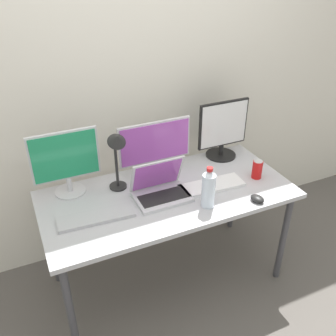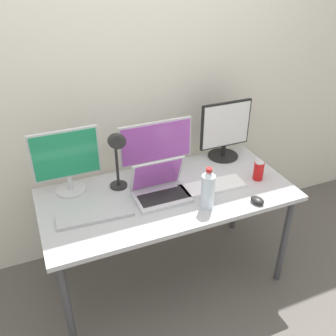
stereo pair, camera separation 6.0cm
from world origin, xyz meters
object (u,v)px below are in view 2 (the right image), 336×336
object	(u,v)px
monitor_right	(225,130)
laptop_silver	(160,188)
water_bottle	(208,189)
soda_can_near_keyboard	(259,171)
keyboard_main	(95,216)
work_desk	(168,201)
monitor_left	(66,159)
keyboard_aux	(212,186)
monitor_center	(156,145)
mouse_by_keyboard	(257,200)
desk_lamp	(118,150)

from	to	relation	value
monitor_right	laptop_silver	xyz separation A→B (m)	(-0.61, -0.29, -0.15)
water_bottle	soda_can_near_keyboard	distance (m)	0.47
monitor_right	keyboard_main	bearing A→B (deg)	-161.62
work_desk	laptop_silver	distance (m)	0.13
monitor_left	soda_can_near_keyboard	world-z (taller)	monitor_left
monitor_left	keyboard_aux	size ratio (longest dim) A/B	0.99
work_desk	monitor_center	distance (m)	0.38
monitor_right	mouse_by_keyboard	world-z (taller)	monitor_right
monitor_center	laptop_silver	xyz separation A→B (m)	(-0.09, -0.28, -0.14)
keyboard_main	mouse_by_keyboard	xyz separation A→B (m)	(0.93, -0.24, 0.01)
water_bottle	desk_lamp	world-z (taller)	desk_lamp
keyboard_main	keyboard_aux	bearing A→B (deg)	4.33
work_desk	desk_lamp	size ratio (longest dim) A/B	3.69
monitor_left	work_desk	bearing A→B (deg)	-25.09
work_desk	desk_lamp	distance (m)	0.46
keyboard_main	soda_can_near_keyboard	bearing A→B (deg)	2.85
monitor_right	mouse_by_keyboard	size ratio (longest dim) A/B	4.60
monitor_center	water_bottle	size ratio (longest dim) A/B	1.91
keyboard_main	soda_can_near_keyboard	size ratio (longest dim) A/B	3.41
laptop_silver	mouse_by_keyboard	xyz separation A→B (m)	(0.51, -0.29, -0.04)
monitor_left	soda_can_near_keyboard	distance (m)	1.22
monitor_center	keyboard_main	xyz separation A→B (m)	(-0.50, -0.34, -0.19)
laptop_silver	mouse_by_keyboard	distance (m)	0.59
monitor_center	keyboard_main	size ratio (longest dim) A/B	1.16
keyboard_aux	soda_can_near_keyboard	world-z (taller)	soda_can_near_keyboard
work_desk	water_bottle	bearing A→B (deg)	-53.92
laptop_silver	soda_can_near_keyboard	xyz separation A→B (m)	(0.67, -0.07, 0.01)
work_desk	keyboard_main	size ratio (longest dim) A/B	3.64
water_bottle	keyboard_aux	bearing A→B (deg)	53.13
monitor_center	keyboard_main	world-z (taller)	monitor_center
work_desk	monitor_center	xyz separation A→B (m)	(0.03, 0.27, 0.27)
water_bottle	laptop_silver	bearing A→B (deg)	135.93
keyboard_aux	desk_lamp	xyz separation A→B (m)	(-0.54, 0.20, 0.28)
monitor_center	monitor_left	bearing A→B (deg)	-178.45
work_desk	monitor_right	world-z (taller)	monitor_right
monitor_right	mouse_by_keyboard	xyz separation A→B (m)	(-0.10, -0.58, -0.19)
soda_can_near_keyboard	monitor_left	bearing A→B (deg)	163.86
monitor_center	desk_lamp	world-z (taller)	desk_lamp
soda_can_near_keyboard	desk_lamp	distance (m)	0.93
laptop_silver	keyboard_main	size ratio (longest dim) A/B	0.77
monitor_left	monitor_center	distance (m)	0.58
laptop_silver	keyboard_main	world-z (taller)	laptop_silver
water_bottle	soda_can_near_keyboard	size ratio (longest dim) A/B	2.07
laptop_silver	mouse_by_keyboard	size ratio (longest dim) A/B	3.63
mouse_by_keyboard	desk_lamp	xyz separation A→B (m)	(-0.71, 0.45, 0.27)
monitor_center	desk_lamp	size ratio (longest dim) A/B	1.17
monitor_left	laptop_silver	bearing A→B (deg)	-28.35
mouse_by_keyboard	soda_can_near_keyboard	size ratio (longest dim) A/B	0.72
work_desk	mouse_by_keyboard	xyz separation A→B (m)	(0.45, -0.30, 0.08)
desk_lamp	keyboard_main	bearing A→B (deg)	-135.30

